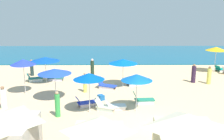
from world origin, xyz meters
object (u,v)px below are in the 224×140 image
lounge_chair_7_1 (221,69)px  beachgoer_4 (3,98)px  umbrella_1 (89,76)px  cooler_box_0 (101,97)px  umbrella_3 (55,71)px  umbrella_7 (216,49)px  lounge_chair_0_1 (34,78)px  umbrella_5 (23,62)px  beachgoer_1 (92,68)px  beachgoer_3 (194,74)px  lounge_chair_4_1 (107,86)px  lounge_chair_4_0 (133,82)px  beachgoer_6 (85,83)px  beachgoer_0 (57,105)px  lounge_chair_2_0 (143,99)px  umbrella_0 (45,59)px  lounge_chair_2_1 (115,106)px  lounge_chair_0_0 (54,78)px  beachgoer_2 (32,68)px  lounge_chair_1_0 (104,106)px  umbrella_2 (137,77)px  lounge_chair_1_1 (86,103)px  umbrella_4 (123,61)px  beachgoer_5 (209,76)px

lounge_chair_7_1 → beachgoer_4: 20.60m
umbrella_1 → cooler_box_0: 3.15m
umbrella_3 → beachgoer_4: bearing=-150.4°
umbrella_3 → umbrella_7: 16.28m
lounge_chair_0_1 → umbrella_5: 3.97m
beachgoer_1 → cooler_box_0: (1.02, -6.43, -0.62)m
beachgoer_3 → lounge_chair_4_1: bearing=-64.5°
lounge_chair_4_0 → beachgoer_4: 10.07m
beachgoer_6 → beachgoer_0: bearing=-63.7°
beachgoer_0 → beachgoer_4: 3.92m
lounge_chair_0_1 → lounge_chair_4_0: (8.56, -1.28, -0.03)m
lounge_chair_7_1 → beachgoer_6: 14.74m
lounge_chair_7_1 → cooler_box_0: lounge_chair_7_1 is taller
beachgoer_1 → lounge_chair_2_0: bearing=-94.7°
umbrella_0 → lounge_chair_2_1: 8.59m
lounge_chair_2_1 → lounge_chair_0_0: bearing=32.8°
umbrella_1 → beachgoer_3: (8.46, 6.54, -1.56)m
lounge_chair_4_1 → cooler_box_0: (-0.36, -2.62, -0.07)m
umbrella_3 → lounge_chair_4_1: (3.54, 2.48, -1.80)m
lounge_chair_2_1 → beachgoer_2: bearing=37.4°
lounge_chair_2_1 → beachgoer_2: size_ratio=0.88×
lounge_chair_0_0 → lounge_chair_2_1: lounge_chair_0_0 is taller
lounge_chair_1_0 → umbrella_2: umbrella_2 is taller
umbrella_1 → lounge_chair_1_0: bearing=19.4°
lounge_chair_1_0 → lounge_chair_1_1: lounge_chair_1_0 is taller
beachgoer_4 → umbrella_4: bearing=121.9°
umbrella_7 → lounge_chair_1_1: bearing=-142.6°
lounge_chair_1_1 → beachgoer_1: (-0.08, 7.68, 0.53)m
umbrella_3 → beachgoer_6: bearing=39.5°
umbrella_2 → cooler_box_0: 3.62m
beachgoer_5 → cooler_box_0: size_ratio=3.41×
beachgoer_1 → lounge_chair_2_1: bearing=-109.9°
umbrella_0 → lounge_chair_4_0: bearing=-6.6°
lounge_chair_0_1 → beachgoer_3: (13.84, -0.46, 0.47)m
lounge_chair_0_1 → umbrella_2: size_ratio=0.62×
lounge_chair_4_0 → lounge_chair_4_1: size_ratio=0.88×
lounge_chair_4_0 → beachgoer_6: bearing=97.3°
lounge_chair_0_1 → umbrella_7: (17.11, 3.18, 2.10)m
lounge_chair_0_1 → umbrella_1: size_ratio=0.59×
lounge_chair_0_0 → beachgoer_5: 13.39m
lounge_chair_1_0 → lounge_chair_1_1: (-1.23, 0.67, -0.01)m
beachgoer_3 → beachgoer_6: bearing=-61.4°
lounge_chair_2_1 → umbrella_4: bearing=-13.7°
lounge_chair_4_1 → lounge_chair_0_1: bearing=95.3°
lounge_chair_4_1 → umbrella_5: 6.58m
umbrella_2 → beachgoer_1: size_ratio=1.40×
umbrella_0 → beachgoer_5: size_ratio=1.60×
umbrella_7 → lounge_chair_4_0: bearing=-152.4°
umbrella_5 → umbrella_0: bearing=73.2°
lounge_chair_0_0 → lounge_chair_4_1: (4.67, -2.44, 0.01)m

